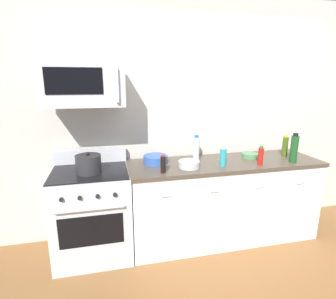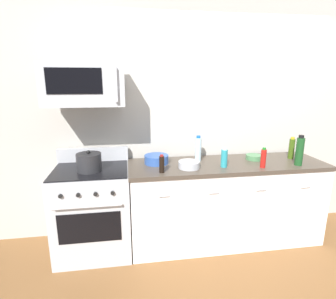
# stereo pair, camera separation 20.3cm
# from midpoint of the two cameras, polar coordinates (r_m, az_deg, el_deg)

# --- Properties ---
(ground_plane) EXTENTS (6.27, 6.27, 0.00)m
(ground_plane) POSITION_cam_midpoint_polar(r_m,az_deg,el_deg) (3.39, 9.40, -17.56)
(ground_plane) COLOR brown
(back_wall) EXTENTS (5.23, 0.10, 2.70)m
(back_wall) POSITION_cam_midpoint_polar(r_m,az_deg,el_deg) (3.30, 7.64, 6.66)
(back_wall) COLOR #B7B2A8
(back_wall) RESTS_ON ground_plane
(counter_unit) EXTENTS (2.14, 0.66, 0.92)m
(counter_unit) POSITION_cam_midpoint_polar(r_m,az_deg,el_deg) (3.18, 9.75, -10.50)
(counter_unit) COLOR white
(counter_unit) RESTS_ON ground_plane
(range_oven) EXTENTS (0.76, 0.69, 1.07)m
(range_oven) POSITION_cam_midpoint_polar(r_m,az_deg,el_deg) (2.97, -17.61, -12.65)
(range_oven) COLOR #B7BABF
(range_oven) RESTS_ON ground_plane
(microwave) EXTENTS (0.74, 0.44, 0.40)m
(microwave) POSITION_cam_midpoint_polar(r_m,az_deg,el_deg) (2.71, -19.63, 12.84)
(microwave) COLOR #B7BABF
(bottle_hot_sauce_red) EXTENTS (0.05, 0.05, 0.21)m
(bottle_hot_sauce_red) POSITION_cam_midpoint_polar(r_m,az_deg,el_deg) (2.94, 17.18, -1.38)
(bottle_hot_sauce_red) COLOR #B21914
(bottle_hot_sauce_red) RESTS_ON countertop_slab
(bottle_olive_oil) EXTENTS (0.06, 0.06, 0.25)m
(bottle_olive_oil) POSITION_cam_midpoint_polar(r_m,az_deg,el_deg) (3.41, 21.99, 0.65)
(bottle_olive_oil) COLOR #385114
(bottle_olive_oil) RESTS_ON countertop_slab
(bottle_soy_sauce_dark) EXTENTS (0.05, 0.05, 0.18)m
(bottle_soy_sauce_dark) POSITION_cam_midpoint_polar(r_m,az_deg,el_deg) (2.59, -3.29, -3.16)
(bottle_soy_sauce_dark) COLOR black
(bottle_soy_sauce_dark) RESTS_ON countertop_slab
(bottle_dish_soap) EXTENTS (0.07, 0.07, 0.20)m
(bottle_dish_soap) POSITION_cam_midpoint_polar(r_m,az_deg,el_deg) (2.84, 9.59, -1.57)
(bottle_dish_soap) COLOR teal
(bottle_dish_soap) RESTS_ON countertop_slab
(bottle_water_clear) EXTENTS (0.07, 0.07, 0.29)m
(bottle_water_clear) POSITION_cam_midpoint_polar(r_m,az_deg,el_deg) (2.99, 4.07, 0.21)
(bottle_water_clear) COLOR silver
(bottle_water_clear) RESTS_ON countertop_slab
(bottle_wine_green) EXTENTS (0.08, 0.08, 0.32)m
(bottle_wine_green) POSITION_cam_midpoint_polar(r_m,az_deg,el_deg) (3.17, 23.49, 0.17)
(bottle_wine_green) COLOR #19471E
(bottle_wine_green) RESTS_ON countertop_slab
(bowl_green_glaze) EXTENTS (0.18, 0.18, 0.05)m
(bowl_green_glaze) POSITION_cam_midpoint_polar(r_m,az_deg,el_deg) (3.22, 15.21, -1.20)
(bowl_green_glaze) COLOR #477A4C
(bowl_green_glaze) RESTS_ON countertop_slab
(bowl_blue_mixing) EXTENTS (0.26, 0.26, 0.09)m
(bowl_blue_mixing) POSITION_cam_midpoint_polar(r_m,az_deg,el_deg) (2.89, -4.68, -2.09)
(bowl_blue_mixing) COLOR #2D519E
(bowl_blue_mixing) RESTS_ON countertop_slab
(bowl_steel_prep) EXTENTS (0.22, 0.22, 0.07)m
(bowl_steel_prep) POSITION_cam_midpoint_polar(r_m,az_deg,el_deg) (2.76, 2.37, -3.09)
(bowl_steel_prep) COLOR #B2B5BA
(bowl_steel_prep) RESTS_ON countertop_slab
(stockpot) EXTENTS (0.24, 0.24, 0.21)m
(stockpot) POSITION_cam_midpoint_polar(r_m,az_deg,el_deg) (2.72, -18.54, -2.94)
(stockpot) COLOR #262628
(stockpot) RESTS_ON range_oven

